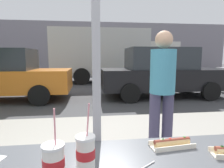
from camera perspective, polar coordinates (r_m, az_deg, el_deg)
ground_plane at (r=9.20m, az=-6.61°, el=-1.18°), size 60.00×60.00×0.00m
sidewalk_strip at (r=3.01m, az=-5.68°, el=-19.24°), size 16.00×2.80×0.16m
building_facade_far at (r=19.16m, az=-6.95°, el=10.79°), size 28.00×1.20×4.83m
soda_cup_left at (r=0.89m, az=-17.21°, el=-21.49°), size 0.10×0.10×0.32m
soda_cup_right at (r=0.92m, az=-7.97°, el=-19.84°), size 0.09×0.09×0.32m
hotdog_tray_near at (r=1.21m, az=17.63°, el=-16.61°), size 0.26×0.12×0.05m
parked_car_orange at (r=7.35m, az=-30.50°, el=2.39°), size 4.46×1.92×1.75m
parked_car_black at (r=7.24m, az=14.60°, el=3.35°), size 4.49×1.93×1.81m
box_truck at (r=11.43m, az=-0.14°, el=8.99°), size 7.26×2.44×3.05m
pedestrian at (r=2.52m, az=14.93°, el=-0.59°), size 0.32×0.32×1.63m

